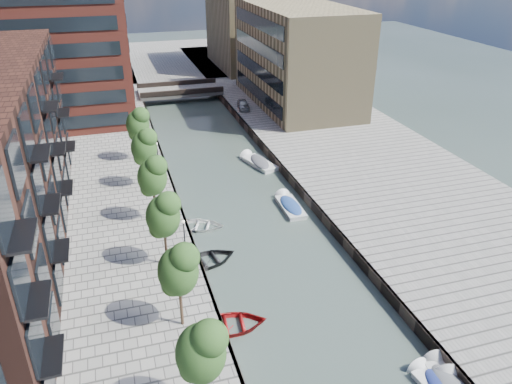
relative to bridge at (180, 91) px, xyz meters
name	(u,v)px	position (x,y,z in m)	size (l,w,h in m)	color
water	(228,180)	(0.00, -32.00, -1.39)	(300.00, 300.00, 0.00)	#38473F
quay_right	(363,159)	(16.00, -32.00, -0.89)	(20.00, 140.00, 1.00)	gray
quay_wall_left	(171,183)	(-6.10, -32.00, -0.89)	(0.25, 140.00, 1.00)	#332823
quay_wall_right	(282,169)	(6.10, -32.00, -0.89)	(0.25, 140.00, 1.00)	#332823
far_closure	(159,61)	(0.00, 28.00, -0.89)	(80.00, 40.00, 1.00)	gray
tower	(47,2)	(-17.00, -7.00, 14.61)	(18.00, 18.00, 30.00)	maroon
tan_block_near	(297,55)	(16.00, -10.00, 6.61)	(12.00, 25.00, 14.00)	#928059
tan_block_far	(248,23)	(16.00, 16.00, 7.61)	(12.00, 20.00, 16.00)	#928059
bridge	(180,91)	(0.00, 0.00, 0.00)	(13.00, 6.00, 1.30)	gray
tree_1	(201,350)	(-8.50, -61.00, 3.92)	(2.50, 2.50, 5.95)	#382619
tree_2	(178,268)	(-8.50, -54.00, 3.92)	(2.50, 2.50, 5.95)	#382619
tree_3	(163,214)	(-8.50, -47.00, 3.92)	(2.50, 2.50, 5.95)	#382619
tree_4	(152,175)	(-8.50, -40.00, 3.92)	(2.50, 2.50, 5.95)	#382619
tree_5	(144,146)	(-8.50, -33.00, 3.92)	(2.50, 2.50, 5.95)	#382619
tree_6	(138,123)	(-8.50, -26.00, 3.92)	(2.50, 2.50, 5.95)	#382619
lamp_1	(185,239)	(-7.20, -48.00, 2.12)	(0.24, 0.24, 4.12)	black
lamp_2	(158,158)	(-7.20, -32.00, 2.12)	(0.24, 0.24, 4.12)	black
sloop_2	(231,328)	(-5.40, -54.21, -1.39)	(3.50, 4.90, 1.02)	maroon
sloop_3	(200,228)	(-4.87, -40.89, -1.39)	(3.15, 4.41, 0.91)	white
sloop_4	(207,263)	(-5.40, -46.46, -1.39)	(3.57, 5.00, 1.04)	black
motorboat_3	(289,205)	(4.13, -39.55, -1.19)	(1.86, 5.05, 1.67)	silver
motorboat_4	(257,162)	(4.24, -28.70, -1.17)	(3.32, 5.69, 1.80)	white
car	(243,105)	(7.50, -11.07, 0.26)	(1.54, 3.82, 1.30)	#9B9D9F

